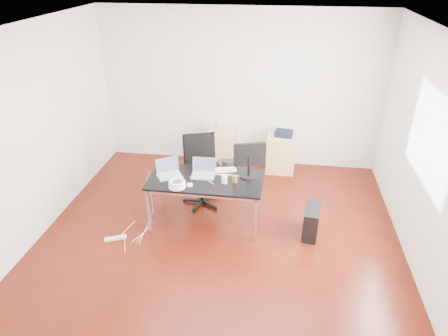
# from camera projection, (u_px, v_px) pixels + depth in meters

# --- Properties ---
(room_shell) EXTENTS (5.00, 5.00, 5.00)m
(room_shell) POSITION_uv_depth(u_px,v_px,m) (220.00, 149.00, 4.90)
(room_shell) COLOR #3E0F07
(room_shell) RESTS_ON ground
(desk) EXTENTS (1.60, 0.80, 0.73)m
(desk) POSITION_uv_depth(u_px,v_px,m) (206.00, 182.00, 5.64)
(desk) COLOR black
(desk) RESTS_ON ground
(office_chair) EXTENTS (0.61, 0.63, 1.08)m
(office_chair) POSITION_uv_depth(u_px,v_px,m) (201.00, 167.00, 6.19)
(office_chair) COLOR black
(office_chair) RESTS_ON ground
(filing_cabinet_left) EXTENTS (0.50, 0.50, 0.70)m
(filing_cabinet_left) POSITION_uv_depth(u_px,v_px,m) (221.00, 149.00, 7.38)
(filing_cabinet_left) COLOR tan
(filing_cabinet_left) RESTS_ON ground
(filing_cabinet_right) EXTENTS (0.50, 0.50, 0.70)m
(filing_cabinet_right) POSITION_uv_depth(u_px,v_px,m) (281.00, 152.00, 7.24)
(filing_cabinet_right) COLOR tan
(filing_cabinet_right) RESTS_ON ground
(pc_tower) EXTENTS (0.26, 0.47, 0.44)m
(pc_tower) POSITION_uv_depth(u_px,v_px,m) (311.00, 222.00, 5.57)
(pc_tower) COLOR black
(pc_tower) RESTS_ON ground
(wastebasket) EXTENTS (0.30, 0.30, 0.28)m
(wastebasket) POSITION_uv_depth(u_px,v_px,m) (229.00, 167.00, 7.19)
(wastebasket) COLOR black
(wastebasket) RESTS_ON ground
(power_strip) EXTENTS (0.30, 0.18, 0.04)m
(power_strip) POSITION_uv_depth(u_px,v_px,m) (116.00, 238.00, 5.57)
(power_strip) COLOR white
(power_strip) RESTS_ON ground
(laptop_left) EXTENTS (0.41, 0.39, 0.23)m
(laptop_left) POSITION_uv_depth(u_px,v_px,m) (169.00, 172.00, 5.68)
(laptop_left) COLOR silver
(laptop_left) RESTS_ON desk
(laptop_right) EXTENTS (0.34, 0.27, 0.23)m
(laptop_right) POSITION_uv_depth(u_px,v_px,m) (203.00, 172.00, 5.68)
(laptop_right) COLOR silver
(laptop_right) RESTS_ON desk
(monitor) EXTENTS (0.44, 0.26, 0.51)m
(monitor) POSITION_uv_depth(u_px,v_px,m) (250.00, 158.00, 5.55)
(monitor) COLOR black
(monitor) RESTS_ON desk
(keyboard) EXTENTS (0.46, 0.25, 0.02)m
(keyboard) POSITION_uv_depth(u_px,v_px,m) (221.00, 170.00, 5.81)
(keyboard) COLOR white
(keyboard) RESTS_ON desk
(cup_white) EXTENTS (0.10, 0.10, 0.12)m
(cup_white) POSITION_uv_depth(u_px,v_px,m) (224.00, 179.00, 5.48)
(cup_white) COLOR white
(cup_white) RESTS_ON desk
(cup_brown) EXTENTS (0.08, 0.08, 0.10)m
(cup_brown) POSITION_uv_depth(u_px,v_px,m) (235.00, 179.00, 5.51)
(cup_brown) COLOR brown
(cup_brown) RESTS_ON desk
(cable_coil) EXTENTS (0.24, 0.24, 0.11)m
(cable_coil) POSITION_uv_depth(u_px,v_px,m) (177.00, 184.00, 5.38)
(cable_coil) COLOR white
(cable_coil) RESTS_ON desk
(power_adapter) EXTENTS (0.08, 0.08, 0.03)m
(power_adapter) POSITION_uv_depth(u_px,v_px,m) (190.00, 185.00, 5.43)
(power_adapter) COLOR white
(power_adapter) RESTS_ON desk
(speaker) EXTENTS (0.11, 0.10, 0.18)m
(speaker) POSITION_uv_depth(u_px,v_px,m) (216.00, 127.00, 7.17)
(speaker) COLOR #9E9E9E
(speaker) RESTS_ON filing_cabinet_left
(navy_garment) EXTENTS (0.33, 0.29, 0.09)m
(navy_garment) POSITION_uv_depth(u_px,v_px,m) (284.00, 133.00, 7.01)
(navy_garment) COLOR black
(navy_garment) RESTS_ON filing_cabinet_right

